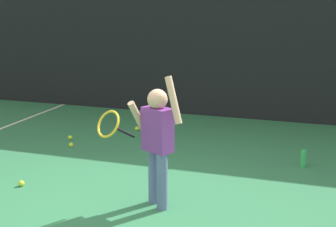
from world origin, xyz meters
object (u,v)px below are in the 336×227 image
object	(u,v)px
tennis_player	(156,137)
tennis_ball_8	(70,138)
water_bottle	(303,158)
tennis_ball_7	(21,183)
tennis_ball_3	(71,145)
tennis_ball_0	(137,129)

from	to	relation	value
tennis_player	tennis_ball_8	xyz separation A→B (m)	(-2.05, 1.87, -0.69)
tennis_player	water_bottle	xyz separation A→B (m)	(1.31, 1.74, -0.62)
tennis_ball_7	tennis_ball_3	bearing A→B (deg)	98.58
tennis_player	tennis_ball_7	world-z (taller)	tennis_player
tennis_ball_0	tennis_ball_7	distance (m)	2.67
water_bottle	tennis_ball_8	distance (m)	3.36
tennis_ball_3	tennis_ball_7	bearing A→B (deg)	-81.42
tennis_player	tennis_ball_3	world-z (taller)	tennis_player
tennis_player	water_bottle	world-z (taller)	tennis_player
tennis_ball_3	tennis_ball_8	size ratio (longest dim) A/B	1.00
tennis_ball_0	tennis_ball_7	xyz separation A→B (m)	(-0.30, -2.66, 0.00)
tennis_ball_0	tennis_ball_8	world-z (taller)	same
tennis_player	water_bottle	distance (m)	2.27
tennis_player	tennis_ball_7	bearing A→B (deg)	-155.85
tennis_player	tennis_ball_3	distance (m)	2.50
tennis_player	tennis_ball_3	xyz separation A→B (m)	(-1.84, 1.54, -0.69)
tennis_ball_7	tennis_ball_0	bearing A→B (deg)	83.55
water_bottle	tennis_ball_3	distance (m)	3.16
water_bottle	tennis_ball_0	size ratio (longest dim) A/B	3.33
tennis_player	tennis_ball_0	distance (m)	3.06
water_bottle	tennis_player	bearing A→B (deg)	-126.99
tennis_ball_0	tennis_ball_8	distance (m)	1.09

